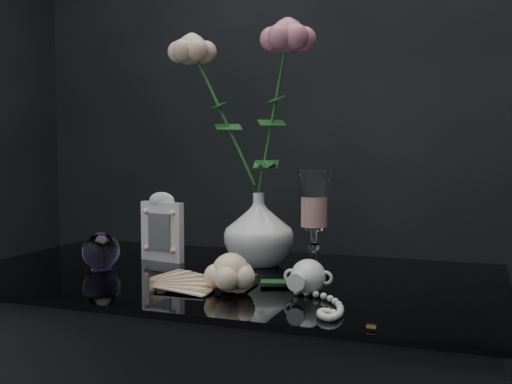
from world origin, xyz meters
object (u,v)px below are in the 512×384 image
at_px(vase, 259,229).
at_px(paperweight, 101,251).
at_px(pearl_jar, 308,275).
at_px(loose_rose, 231,272).
at_px(wine_glass, 314,224).
at_px(picture_frame, 162,227).

relative_size(vase, paperweight, 2.01).
relative_size(paperweight, pearl_jar, 0.35).
bearing_deg(loose_rose, vase, 108.78).
bearing_deg(wine_glass, vase, 153.59).
bearing_deg(paperweight, picture_frame, 60.68).
bearing_deg(picture_frame, wine_glass, 4.50).
height_order(wine_glass, paperweight, wine_glass).
relative_size(picture_frame, loose_rose, 0.77).
bearing_deg(vase, loose_rose, -81.55).
xyz_separation_m(picture_frame, pearl_jar, (0.38, -0.18, -0.04)).
xyz_separation_m(wine_glass, picture_frame, (-0.35, 0.04, -0.03)).
height_order(loose_rose, pearl_jar, loose_rose).
xyz_separation_m(vase, loose_rose, (0.04, -0.24, -0.04)).
distance_m(wine_glass, loose_rose, 0.21).
bearing_deg(loose_rose, pearl_jar, 25.00).
height_order(picture_frame, pearl_jar, picture_frame).
bearing_deg(wine_glass, loose_rose, -121.39).
xyz_separation_m(vase, paperweight, (-0.29, -0.15, -0.04)).
bearing_deg(pearl_jar, paperweight, 168.70).
xyz_separation_m(wine_glass, paperweight, (-0.42, -0.08, -0.06)).
height_order(wine_glass, pearl_jar, wine_glass).
distance_m(vase, paperweight, 0.33).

